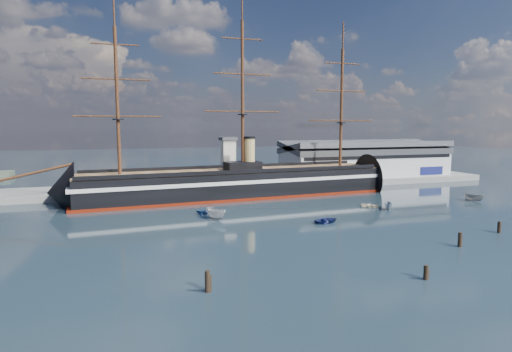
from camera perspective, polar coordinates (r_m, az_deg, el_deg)
name	(u,v)px	position (r m, az deg, el deg)	size (l,w,h in m)	color
ground	(252,210)	(105.20, -0.55, -4.56)	(600.00, 600.00, 0.00)	#1C272D
quay	(246,188)	(141.99, -1.28, -1.61)	(180.00, 18.00, 2.00)	slate
warehouse	(365,159)	(165.39, 14.35, 2.15)	(63.00, 21.00, 11.60)	#B7BABC
quay_tower	(228,160)	(136.08, -3.72, 2.15)	(5.00, 5.00, 15.00)	silver
warship	(230,183)	(123.45, -3.43, -0.99)	(113.33, 21.42, 53.94)	black
motorboat_a	(216,219)	(95.52, -5.32, -5.75)	(7.43, 2.72, 2.97)	silver
motorboat_b	(327,223)	(92.87, 9.40, -6.17)	(3.36, 1.35, 1.57)	navy
motorboat_c	(388,209)	(111.07, 17.24, -4.26)	(5.35, 1.96, 2.14)	gray
motorboat_d	(203,215)	(100.46, -7.07, -5.15)	(5.72, 2.48, 2.10)	navy
motorboat_e	(370,207)	(112.79, 14.96, -4.02)	(2.85, 1.14, 1.33)	beige
motorboat_f	(474,201)	(131.90, 27.04, -2.99)	(6.18, 2.27, 2.47)	gray
piling_near_left	(208,292)	(55.43, -6.48, -15.13)	(0.64, 0.64, 3.44)	black
piling_near_mid	(426,280)	(63.43, 21.67, -12.71)	(0.64, 0.64, 2.69)	black
piling_near_right	(459,247)	(81.80, 25.49, -8.52)	(0.64, 0.64, 3.24)	black
piling_far_right	(499,233)	(95.73, 29.64, -6.59)	(0.64, 0.64, 2.89)	black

